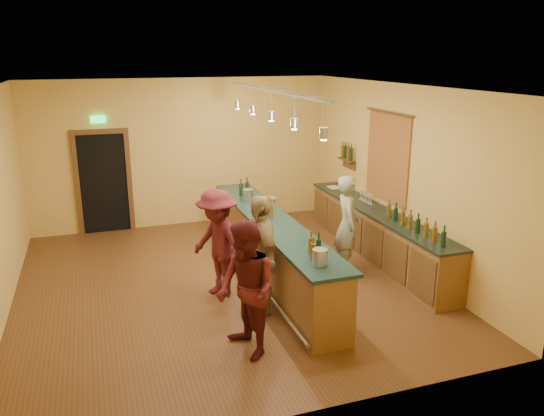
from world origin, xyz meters
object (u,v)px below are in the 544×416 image
object	(u,v)px
back_counter	(377,234)
tasting_bar	(271,244)
bartender	(347,225)
bar_stool	(267,204)
customer_a	(246,290)
customer_b	(260,255)
customer_c	(218,243)

from	to	relation	value
back_counter	tasting_bar	bearing A→B (deg)	-175.12
back_counter	bartender	xyz separation A→B (m)	(-0.81, -0.38, 0.38)
bartender	bar_stool	distance (m)	2.50
tasting_bar	bartender	distance (m)	1.35
back_counter	bartender	bearing A→B (deg)	-154.76
bartender	customer_a	distance (m)	3.08
back_counter	bar_stool	bearing A→B (deg)	125.85
tasting_bar	back_counter	bearing A→B (deg)	4.88
customer_b	bartender	bearing A→B (deg)	116.51
bartender	bar_stool	bearing A→B (deg)	30.50
customer_a	customer_c	world-z (taller)	customer_a
bartender	bar_stool	size ratio (longest dim) A/B	2.19
customer_c	bar_stool	xyz separation A→B (m)	(1.66, 2.56, -0.21)
customer_a	bar_stool	bearing A→B (deg)	147.35
back_counter	customer_b	distance (m)	3.00
customer_a	customer_c	distance (m)	1.81
customer_a	back_counter	bearing A→B (deg)	115.25
bar_stool	bartender	bearing A→B (deg)	-74.93
back_counter	customer_c	world-z (taller)	customer_c
back_counter	bar_stool	world-z (taller)	back_counter
tasting_bar	bartender	world-z (taller)	bartender
bartender	bar_stool	xyz separation A→B (m)	(-0.65, 2.40, -0.22)
back_counter	customer_c	xyz separation A→B (m)	(-3.12, -0.54, 0.37)
customer_b	customer_c	xyz separation A→B (m)	(-0.45, 0.77, -0.03)
back_counter	customer_a	size ratio (longest dim) A/B	2.59
bartender	customer_b	bearing A→B (deg)	131.84
tasting_bar	customer_a	world-z (taller)	customer_a
customer_b	customer_c	size ratio (longest dim) A/B	1.04
bar_stool	customer_c	bearing A→B (deg)	-123.02
bartender	bar_stool	world-z (taller)	bartender
back_counter	customer_b	xyz separation A→B (m)	(-2.67, -1.31, 0.41)
bartender	customer_b	world-z (taller)	customer_b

